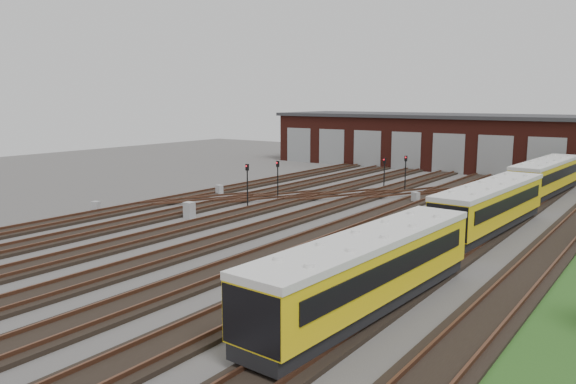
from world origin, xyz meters
The scene contains 13 objects.
ground centered at (0.00, 0.00, 0.00)m, with size 120.00×120.00×0.00m, color #494644.
track_network centered at (-0.17, 0.59, 0.11)m, with size 30.40×70.00×0.33m.
maintenance_shed centered at (-0.01, 39.97, 3.20)m, with size 51.00×12.50×6.35m.
metro_train centered at (10.00, 8.08, 1.74)m, with size 3.12×45.46×2.76m.
signal_mast_0 centered at (-7.58, 9.95, 2.03)m, with size 0.27×0.25×3.18m.
signal_mast_1 centered at (-7.66, 6.16, 2.09)m, with size 0.26×0.24×3.28m.
signal_mast_2 centered at (-2.72, 19.59, 1.88)m, with size 0.28×0.27×2.91m.
signal_mast_3 centered at (-0.75, 19.76, 2.04)m, with size 0.27×0.26×3.20m.
relay_cabinet_0 centered at (-15.00, -2.15, 0.43)m, with size 0.51×0.43×0.86m, color #A5A7AA.
relay_cabinet_1 centered at (-12.87, 8.67, 0.44)m, with size 0.53×0.44×0.89m, color #A5A7AA.
relay_cabinet_2 centered at (-8.18, 0.49, 0.57)m, with size 0.68×0.57×1.14m, color #A5A7AA.
relay_cabinet_3 centered at (6.14, 19.28, 0.44)m, with size 0.53×0.44×0.88m, color #A5A7AA.
relay_cabinet_4 centered at (2.30, 14.93, 0.45)m, with size 0.54×0.45×0.90m, color #A5A7AA.
Camera 1 is at (19.47, -26.46, 8.19)m, focal length 35.00 mm.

